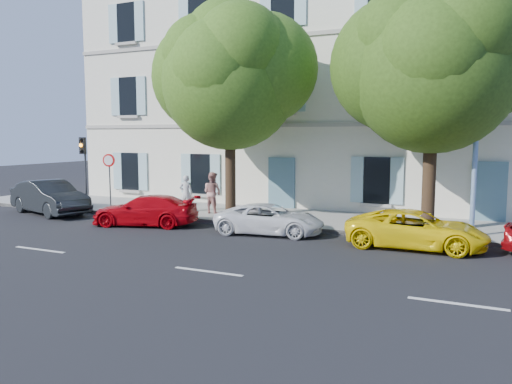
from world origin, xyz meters
The scene contains 15 objects.
ground centered at (0.00, 0.00, 0.00)m, with size 90.00×90.00×0.00m, color black.
sidewalk centered at (0.00, 4.45, 0.07)m, with size 36.00×4.50×0.15m, color #A09E96.
kerb centered at (0.00, 2.28, 0.08)m, with size 36.00×0.16×0.16m, color #9E998E.
building centered at (0.00, 10.20, 6.00)m, with size 28.00×7.00×12.00m, color silver.
car_dark_sedan centered at (-11.30, 1.37, 0.76)m, with size 1.61×4.60×1.52m, color black.
car_red_coupe centered at (-5.62, 0.81, 0.60)m, with size 1.68×4.13×1.20m, color #B2050D.
car_white_coupe centered at (-0.52, 1.27, 0.54)m, with size 1.79×3.89×1.08m, color white.
car_yellow_supercar centered at (4.54, 1.10, 0.60)m, with size 1.98×4.29×1.19m, color yellow.
tree_left centered at (-3.15, 3.29, 5.67)m, with size 5.53×5.53×8.58m.
tree_right centered at (4.66, 3.20, 5.66)m, with size 5.58×5.58×8.60m.
traffic_light centered at (-10.51, 2.73, 2.53)m, with size 0.28×0.37×3.29m.
road_sign centered at (-9.07, 2.78, 1.99)m, with size 0.58×0.17×2.55m.
street_lamp centered at (6.10, 2.85, 4.90)m, with size 0.29×1.78×8.38m.
pedestrian_a centered at (-5.65, 3.79, 0.96)m, with size 0.59×0.39×1.63m, color silver.
pedestrian_b centered at (-4.31, 3.81, 1.05)m, with size 0.87×0.68×1.80m, color tan.
Camera 1 is at (6.38, -14.96, 3.51)m, focal length 35.00 mm.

